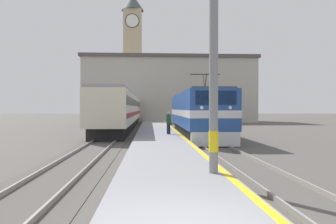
# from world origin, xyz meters

# --- Properties ---
(ground_plane) EXTENTS (200.00, 200.00, 0.00)m
(ground_plane) POSITION_xyz_m (0.00, 30.00, 0.00)
(ground_plane) COLOR #514C47
(platform) EXTENTS (3.26, 140.00, 0.38)m
(platform) POSITION_xyz_m (0.00, 25.00, 0.19)
(platform) COLOR gray
(platform) RESTS_ON ground
(rail_track_near) EXTENTS (2.83, 140.00, 0.16)m
(rail_track_near) POSITION_xyz_m (3.01, 25.00, 0.03)
(rail_track_near) COLOR #514C47
(rail_track_near) RESTS_ON ground
(rail_track_far) EXTENTS (2.83, 140.00, 0.16)m
(rail_track_far) POSITION_xyz_m (-3.62, 25.00, 0.03)
(rail_track_far) COLOR #514C47
(rail_track_far) RESTS_ON ground
(locomotive_train) EXTENTS (2.92, 14.58, 4.50)m
(locomotive_train) POSITION_xyz_m (3.01, 20.21, 1.81)
(locomotive_train) COLOR black
(locomotive_train) RESTS_ON ground
(passenger_train) EXTENTS (2.92, 34.88, 3.76)m
(passenger_train) POSITION_xyz_m (-3.62, 33.46, 2.04)
(passenger_train) COLOR black
(passenger_train) RESTS_ON ground
(catenary_mast) EXTENTS (2.16, 0.28, 8.91)m
(catenary_mast) POSITION_xyz_m (1.21, 4.28, 4.79)
(catenary_mast) COLOR gray
(catenary_mast) RESTS_ON platform
(person_on_platform) EXTENTS (0.34, 0.34, 1.61)m
(person_on_platform) POSITION_xyz_m (0.69, 18.33, 1.22)
(person_on_platform) COLOR #23232D
(person_on_platform) RESTS_ON platform
(clock_tower) EXTENTS (4.58, 4.58, 25.69)m
(clock_tower) POSITION_xyz_m (-4.13, 63.07, 13.62)
(clock_tower) COLOR tan
(clock_tower) RESTS_ON ground
(station_building) EXTENTS (27.89, 9.35, 10.59)m
(station_building) POSITION_xyz_m (2.58, 49.38, 5.32)
(station_building) COLOR #B7B2A3
(station_building) RESTS_ON ground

